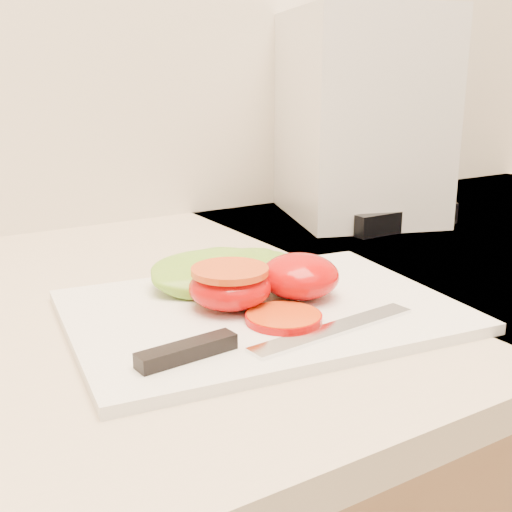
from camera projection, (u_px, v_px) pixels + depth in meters
stove at (494, 500)px, 1.06m from camera, size 0.76×0.66×0.93m
cutting_board at (262, 311)px, 0.58m from camera, size 0.37×0.29×0.01m
tomato_half_dome at (300, 276)px, 0.60m from camera, size 0.07×0.07×0.04m
tomato_half_cut at (230, 285)px, 0.58m from camera, size 0.07×0.07×0.04m
tomato_slice_0 at (284, 318)px, 0.55m from camera, size 0.06×0.06×0.01m
lettuce_leaf_0 at (219, 272)px, 0.64m from camera, size 0.14×0.10×0.03m
lettuce_leaf_1 at (256, 268)px, 0.66m from camera, size 0.12×0.10×0.02m
knife at (249, 342)px, 0.50m from camera, size 0.25×0.05×0.01m
appliance at (359, 116)px, 0.95m from camera, size 0.27×0.30×0.30m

